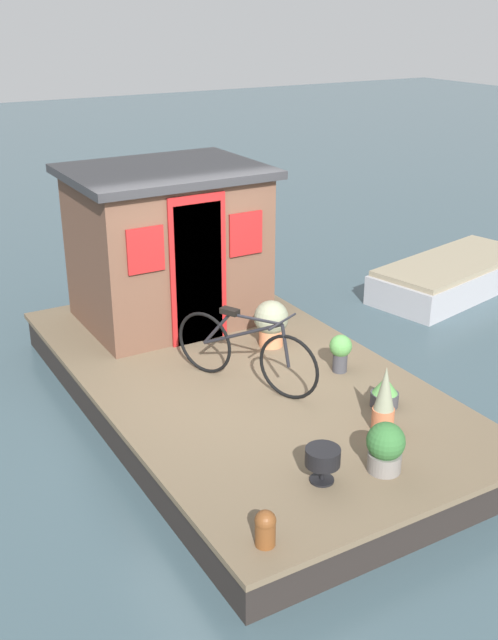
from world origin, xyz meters
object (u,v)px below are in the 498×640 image
(houseboat_cabin, at_px, (168,245))
(bicycle, at_px, (245,351))
(potted_plant_ivy, at_px, (385,392))
(potted_plant_sage, at_px, (384,400))
(charcoal_grill, at_px, (323,458))
(dinghy_boat, at_px, (453,276))
(potted_plant_geranium, at_px, (385,447))
(mooring_bollard, at_px, (265,527))
(potted_plant_succulent, at_px, (340,350))
(potted_plant_basil, at_px, (271,322))

(houseboat_cabin, relative_size, bicycle, 1.45)
(bicycle, bearing_deg, potted_plant_ivy, -138.45)
(potted_plant_sage, relative_size, charcoal_grill, 2.10)
(bicycle, bearing_deg, dinghy_boat, -69.35)
(potted_plant_geranium, distance_m, mooring_bollard, 1.45)
(potted_plant_succulent, relative_size, potted_plant_geranium, 0.93)
(houseboat_cabin, relative_size, potted_plant_succulent, 5.42)
(mooring_bollard, bearing_deg, charcoal_grill, -61.46)
(bicycle, distance_m, potted_plant_sage, 1.62)
(potted_plant_ivy, distance_m, dinghy_boat, 4.83)
(potted_plant_succulent, distance_m, potted_plant_ivy, 0.87)
(potted_plant_basil, height_order, charcoal_grill, potted_plant_basil)
(potted_plant_basil, bearing_deg, houseboat_cabin, 26.04)
(potted_plant_succulent, bearing_deg, charcoal_grill, 139.43)
(houseboat_cabin, height_order, bicycle, houseboat_cabin)
(potted_plant_succulent, xyz_separation_m, dinghy_boat, (2.07, -3.75, -0.43))
(potted_plant_sage, relative_size, potted_plant_basil, 1.19)
(bicycle, height_order, charcoal_grill, bicycle)
(bicycle, bearing_deg, potted_plant_sage, -155.58)
(potted_plant_ivy, height_order, mooring_bollard, potted_plant_ivy)
(houseboat_cabin, relative_size, mooring_bollard, 7.77)
(potted_plant_basil, relative_size, potted_plant_ivy, 1.74)
(mooring_bollard, relative_size, dinghy_boat, 0.10)
(houseboat_cabin, xyz_separation_m, dinghy_boat, (-0.28, -4.73, -1.16))
(bicycle, relative_size, mooring_bollard, 5.37)
(potted_plant_succulent, distance_m, potted_plant_sage, 1.28)
(charcoal_grill, distance_m, dinghy_boat, 6.34)
(houseboat_cabin, distance_m, charcoal_grill, 4.07)
(bicycle, height_order, potted_plant_basil, bicycle)
(potted_plant_sage, bearing_deg, dinghy_boat, -51.58)
(bicycle, xyz_separation_m, potted_plant_basil, (0.72, -0.77, -0.09))
(potted_plant_sage, xyz_separation_m, potted_plant_ivy, (0.36, -0.32, -0.16))
(potted_plant_basil, bearing_deg, bicycle, 133.04)
(potted_plant_ivy, distance_m, charcoal_grill, 1.52)
(houseboat_cabin, bearing_deg, charcoal_grill, 174.02)
(bicycle, distance_m, dinghy_boat, 5.18)
(potted_plant_ivy, bearing_deg, potted_plant_geranium, 140.35)
(bicycle, relative_size, potted_plant_ivy, 5.02)
(potted_plant_sage, height_order, dinghy_boat, potted_plant_sage)
(potted_plant_ivy, xyz_separation_m, potted_plant_geranium, (-0.90, 0.75, 0.08))
(potted_plant_geranium, relative_size, charcoal_grill, 1.45)
(potted_plant_ivy, relative_size, mooring_bollard, 1.07)
(potted_plant_ivy, bearing_deg, potted_plant_succulent, -5.07)
(dinghy_boat, bearing_deg, bicycle, 110.65)
(potted_plant_geranium, xyz_separation_m, mooring_bollard, (-0.32, 1.41, -0.08))
(potted_plant_basil, height_order, potted_plant_ivy, potted_plant_basil)
(potted_plant_geranium, bearing_deg, potted_plant_ivy, -39.65)
(potted_plant_basil, relative_size, potted_plant_geranium, 1.22)
(bicycle, distance_m, potted_plant_ivy, 1.51)
(potted_plant_ivy, xyz_separation_m, charcoal_grill, (-0.76, 1.31, 0.07))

